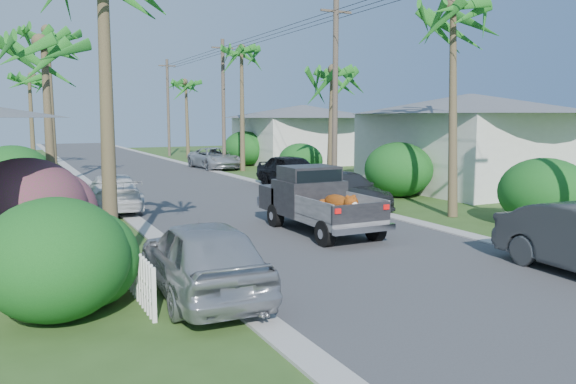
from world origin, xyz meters
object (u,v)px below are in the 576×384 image
pickup_truck (313,199)px  palm_l_d (29,77)px  parked_car_rm (346,190)px  palm_r_c (241,50)px  palm_r_d (186,82)px  house_right_far (303,137)px  parked_car_rf (292,171)px  palm_l_c (47,32)px  parked_car_lf (113,193)px  utility_pole_b (335,96)px  house_right_near (469,145)px  parked_car_ln (202,258)px  utility_pole_d (168,107)px  palm_l_b (44,43)px  palm_r_a (457,8)px  utility_pole_c (223,103)px  parked_car_rd (215,158)px  palm_r_b (332,70)px

pickup_truck → palm_l_d: size_ratio=0.66×
parked_car_rm → palm_r_c: 18.34m
palm_r_d → house_right_far: palm_r_d is taller
parked_car_rf → palm_l_c: size_ratio=0.54×
parked_car_lf → utility_pole_b: bearing=-172.7°
house_right_near → parked_car_rf: bearing=152.3°
palm_r_c → pickup_truck: bearing=-105.8°
palm_l_c → palm_l_d: bearing=92.4°
parked_car_ln → palm_l_c: (-1.23, 20.94, 7.12)m
parked_car_ln → utility_pole_d: bearing=-101.3°
parked_car_rm → parked_car_ln: size_ratio=1.03×
palm_l_d → utility_pole_b: bearing=-60.0°
palm_l_b → parked_car_rf: bearing=19.6°
parked_car_rf → parked_car_rm: bearing=-103.3°
parked_car_lf → parked_car_rm: bearing=164.3°
parked_car_ln → palm_l_c: bearing=-84.0°
palm_r_a → utility_pole_c: bearing=91.8°
parked_car_lf → house_right_near: house_right_near is taller
parked_car_lf → palm_r_a: palm_r_a is taller
parked_car_ln → palm_r_d: palm_r_d is taller
parked_car_rm → parked_car_rd: parked_car_rd is taller
parked_car_rd → palm_r_c: palm_r_c is taller
utility_pole_c → parked_car_rf: bearing=-92.9°
palm_l_d → palm_r_d: (13.00, 6.00, 0.29)m
parked_car_ln → house_right_far: (17.77, 28.94, 1.33)m
palm_l_b → utility_pole_b: utility_pole_b is taller
parked_car_rf → parked_car_lf: size_ratio=1.01×
palm_l_c → palm_l_d: 12.10m
palm_l_c → house_right_far: 21.41m
palm_r_c → utility_pole_b: 13.48m
palm_r_b → utility_pole_d: bearing=92.0°
parked_car_ln → house_right_far: size_ratio=0.52×
palm_r_a → parked_car_ln: bearing=-156.0°
parked_car_ln → parked_car_lf: size_ratio=0.95×
parked_car_rd → parked_car_ln: size_ratio=1.13×
house_right_far → utility_pole_b: bearing=-113.5°
utility_pole_b → parked_car_rm: bearing=-114.3°
house_right_far → utility_pole_c: 8.06m
palm_r_d → utility_pole_c: size_ratio=0.89×
parked_car_ln → palm_r_d: size_ratio=0.58×
parked_car_rf → utility_pole_c: utility_pole_c is taller
palm_r_a → utility_pole_c: (-0.70, 22.00, -2.82)m
parked_car_rm → parked_car_rf: size_ratio=0.97×
palm_l_b → utility_pole_d: bearing=68.2°
pickup_truck → palm_r_c: (5.68, 20.08, 7.10)m
palm_r_b → utility_pole_b: utility_pole_b is taller
parked_car_ln → house_right_near: 20.92m
house_right_far → pickup_truck: bearing=-117.4°
palm_l_d → utility_pole_d: (12.10, 9.00, -1.84)m
palm_l_c → palm_r_d: size_ratio=1.15×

